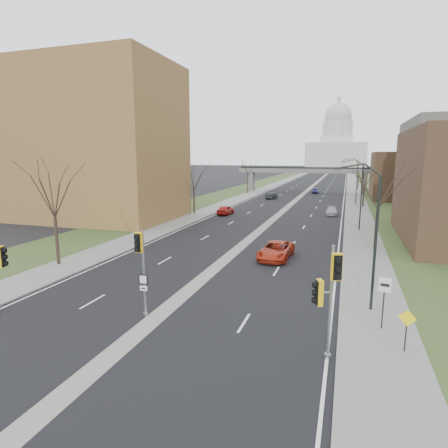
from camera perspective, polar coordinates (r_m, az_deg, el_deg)
The scene contains 29 objects.
ground at distance 21.66m, azimuth -11.76°, elevation -14.99°, with size 700.00×700.00×0.00m, color black.
road_surface at distance 167.42m, azimuth 14.80°, elevation 6.85°, with size 20.00×600.00×0.01m, color black.
median_strip at distance 167.42m, azimuth 14.80°, elevation 6.85°, with size 1.20×600.00×0.02m, color gray.
sidewalk_right at distance 167.13m, azimuth 18.93°, elevation 6.65°, with size 4.00×600.00×0.12m, color gray.
sidewalk_left at distance 168.56m, azimuth 10.70°, elevation 7.05°, with size 4.00×600.00×0.12m, color gray.
grass_verge_right at distance 167.31m, azimuth 21.00°, elevation 6.52°, with size 8.00×600.00×0.10m, color #2F3F1D.
grass_verge_left at distance 169.45m, azimuth 8.67°, elevation 7.12°, with size 8.00×600.00×0.10m, color #2F3F1D.
apartment_building at distance 59.13m, azimuth -19.80°, elevation 11.50°, with size 25.00×16.00×22.00m, color olive.
commercial_block_far at distance 87.79m, azimuth 26.16°, elevation 6.55°, with size 14.00×14.00×10.00m, color #4F3825.
pedestrian_bridge at distance 97.48m, azimuth 12.34°, elevation 7.54°, with size 34.00×3.00×6.45m.
capitol at distance 337.15m, azimuth 16.79°, elevation 11.50°, with size 48.00×42.00×55.75m.
streetlight_near at distance 22.99m, azimuth 20.54°, elevation 4.11°, with size 2.61×0.20×8.70m.
streetlight_mid at distance 48.93m, azimuth 19.42°, elevation 7.14°, with size 2.61×0.20×8.70m.
streetlight_far at distance 74.90m, azimuth 19.08°, elevation 8.07°, with size 2.61×0.20×8.70m.
tree_left_a at distance 33.98m, azimuth -24.67°, elevation 5.09°, with size 7.20×7.20×9.40m.
tree_left_b at distance 59.57m, azimuth -4.64°, elevation 7.45°, with size 6.75×6.75×8.81m.
tree_left_c at distance 91.82m, azimuth 3.67°, elevation 8.97°, with size 7.65×7.65×9.99m.
tree_right_a at distance 39.06m, azimuth 22.61°, elevation 5.80°, with size 7.20×7.20×9.40m.
tree_right_b at distance 72.01m, azimuth 20.66°, elevation 7.00°, with size 6.30×6.30×8.22m.
tree_right_c at distance 111.92m, azimuth 19.91°, elevation 8.63°, with size 7.65×7.65×9.99m.
signal_pole_median at distance 21.53m, azimuth -12.54°, elevation -5.12°, with size 0.59×0.83×5.08m.
signal_pole_right at distance 17.27m, azimuth 15.63°, elevation -9.27°, with size 1.21×0.89×5.35m.
speed_limit_sign at distance 21.64m, azimuth 23.22°, elevation -9.75°, with size 0.61×0.11×2.83m.
warning_sign at distance 19.91m, azimuth 26.07°, elevation -13.58°, with size 0.79×0.24×2.08m.
car_left_near at distance 59.46m, azimuth 0.25°, elevation 2.18°, with size 1.78×4.42×1.50m, color #A01712.
car_left_far at distance 81.90m, azimuth 7.27°, elevation 4.31°, with size 1.51×4.33×1.43m, color black.
car_right_near at distance 34.25m, azimuth 7.92°, elevation -3.99°, with size 2.55×5.53×1.54m, color #A82712.
car_right_mid at distance 61.48m, azimuth 16.08°, elevation 1.92°, with size 1.75×4.30×1.25m, color #9C9BA2.
car_right_far at distance 96.55m, azimuth 13.72°, elevation 4.96°, with size 1.52×3.77×1.28m, color navy.
Camera 1 is at (10.02, -16.86, 9.18)m, focal length 30.00 mm.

